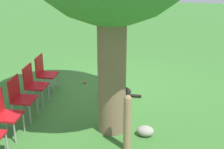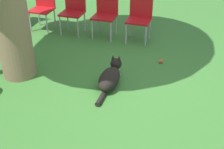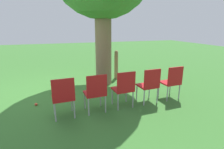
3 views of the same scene
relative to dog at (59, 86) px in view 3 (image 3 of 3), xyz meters
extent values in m
plane|color=#38702D|center=(0.09, -0.08, -0.14)|extent=(30.00, 30.00, 0.00)
cylinder|color=#7A6047|center=(-0.21, 1.46, 1.23)|extent=(0.51, 0.51, 2.74)
ellipsoid|color=black|center=(-0.05, 0.00, -0.01)|extent=(0.61, 0.32, 0.26)
ellipsoid|color=silver|center=(0.11, 0.01, -0.02)|extent=(0.22, 0.25, 0.16)
sphere|color=black|center=(0.29, 0.02, 0.07)|extent=(0.19, 0.19, 0.18)
cylinder|color=silver|center=(0.40, 0.02, 0.06)|extent=(0.08, 0.08, 0.07)
cone|color=black|center=(0.29, 0.07, 0.18)|extent=(0.06, 0.06, 0.08)
cone|color=black|center=(0.30, -0.03, 0.18)|extent=(0.06, 0.06, 0.08)
cylinder|color=black|center=(-0.45, -0.03, -0.10)|extent=(0.27, 0.09, 0.07)
cylinder|color=#937551|center=(-0.60, 2.04, 0.34)|extent=(0.13, 0.13, 0.95)
sphere|color=#937551|center=(-0.60, 2.04, 0.83)|extent=(0.12, 0.12, 0.12)
cube|color=#B21419|center=(1.67, 0.07, 0.28)|extent=(0.44, 0.46, 0.04)
cube|color=#B21419|center=(1.87, 0.08, 0.53)|extent=(0.06, 0.44, 0.45)
cylinder|color=#99999E|center=(1.50, -0.13, 0.06)|extent=(0.03, 0.03, 0.40)
cylinder|color=#99999E|center=(1.48, 0.25, 0.06)|extent=(0.03, 0.03, 0.40)
cylinder|color=#99999E|center=(1.86, -0.11, 0.06)|extent=(0.03, 0.03, 0.40)
cylinder|color=#99999E|center=(1.84, 0.27, 0.06)|extent=(0.03, 0.03, 0.40)
cube|color=#B21419|center=(1.63, 0.75, 0.28)|extent=(0.44, 0.46, 0.04)
cube|color=#B21419|center=(1.83, 0.76, 0.53)|extent=(0.06, 0.44, 0.45)
cylinder|color=#99999E|center=(1.47, 0.55, 0.06)|extent=(0.03, 0.03, 0.40)
cylinder|color=#99999E|center=(1.44, 0.93, 0.06)|extent=(0.03, 0.03, 0.40)
cylinder|color=#99999E|center=(1.83, 0.57, 0.06)|extent=(0.03, 0.03, 0.40)
cylinder|color=#99999E|center=(1.80, 0.95, 0.06)|extent=(0.03, 0.03, 0.40)
cube|color=#B21419|center=(1.60, 1.43, 0.28)|extent=(0.44, 0.46, 0.04)
cube|color=#B21419|center=(1.79, 1.44, 0.53)|extent=(0.06, 0.44, 0.45)
cylinder|color=#99999E|center=(1.43, 1.22, 0.06)|extent=(0.03, 0.03, 0.40)
cylinder|color=#99999E|center=(1.40, 1.60, 0.06)|extent=(0.03, 0.03, 0.40)
cylinder|color=#99999E|center=(1.79, 1.25, 0.06)|extent=(0.03, 0.03, 0.40)
cylinder|color=#99999E|center=(1.76, 1.63, 0.06)|extent=(0.03, 0.03, 0.40)
cube|color=#B21419|center=(1.56, 2.10, 0.28)|extent=(0.44, 0.46, 0.04)
cube|color=#B21419|center=(1.75, 2.12, 0.53)|extent=(0.06, 0.44, 0.45)
cylinder|color=#99999E|center=(1.39, 1.90, 0.06)|extent=(0.03, 0.03, 0.40)
cylinder|color=#99999E|center=(1.37, 2.28, 0.06)|extent=(0.03, 0.03, 0.40)
cylinder|color=#99999E|center=(1.75, 1.92, 0.06)|extent=(0.03, 0.03, 0.40)
cylinder|color=#99999E|center=(1.72, 2.30, 0.06)|extent=(0.03, 0.03, 0.40)
cube|color=#B21419|center=(1.52, 2.78, 0.28)|extent=(0.44, 0.46, 0.04)
cube|color=#B21419|center=(1.71, 2.79, 0.53)|extent=(0.06, 0.44, 0.45)
cylinder|color=#99999E|center=(1.35, 2.58, 0.06)|extent=(0.03, 0.03, 0.40)
cylinder|color=#99999E|center=(1.33, 2.96, 0.06)|extent=(0.03, 0.03, 0.40)
cylinder|color=#99999E|center=(1.71, 2.60, 0.06)|extent=(0.03, 0.03, 0.40)
cylinder|color=#99999E|center=(1.69, 2.98, 0.06)|extent=(0.03, 0.03, 0.40)
sphere|color=#E54C33|center=(0.95, -0.56, -0.10)|extent=(0.07, 0.07, 0.07)
ellipsoid|color=gray|center=(-0.86, 1.55, -0.04)|extent=(0.32, 0.24, 0.19)
camera|label=1|loc=(-1.32, 6.53, 3.05)|focal=50.00mm
camera|label=2|loc=(-3.72, -1.42, 2.40)|focal=50.00mm
camera|label=3|loc=(5.19, -0.01, 1.73)|focal=28.00mm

